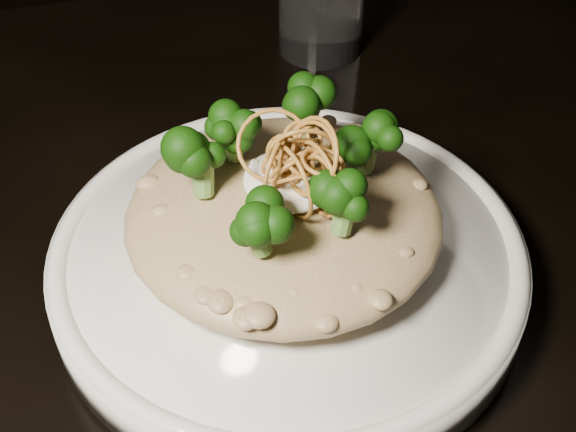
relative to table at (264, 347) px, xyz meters
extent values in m
cube|color=black|center=(0.00, 0.00, 0.06)|extent=(1.10, 0.80, 0.04)
cylinder|color=black|center=(0.48, 0.33, -0.31)|extent=(0.05, 0.05, 0.71)
cylinder|color=white|center=(0.01, -0.01, 0.10)|extent=(0.29, 0.29, 0.03)
ellipsoid|color=brown|center=(0.01, -0.01, 0.13)|extent=(0.19, 0.19, 0.04)
ellipsoid|color=white|center=(0.02, -0.01, 0.16)|extent=(0.06, 0.06, 0.02)
camera|label=1|loc=(-0.08, -0.35, 0.46)|focal=50.00mm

